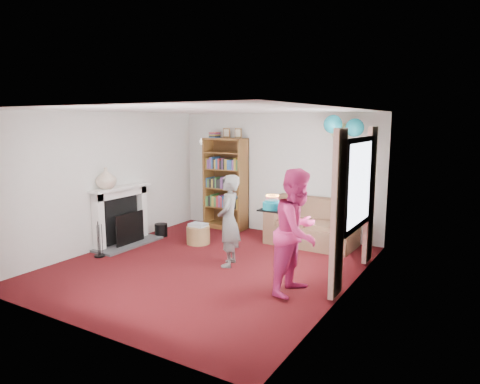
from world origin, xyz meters
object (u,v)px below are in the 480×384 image
Objects in this scene: bookcase at (226,184)px; person_magenta at (298,232)px; person_striped at (229,221)px; birthday_cake at (272,206)px; sofa at (313,227)px.

bookcase is 3.79m from person_magenta.
person_striped is 4.48× the size of birthday_cake.
person_magenta is at bearing -20.23° from birthday_cake.
sofa is (2.11, -0.23, -0.64)m from bookcase.
bookcase is 1.46× the size of person_striped.
bookcase is at bearing 51.76° from person_magenta.
person_magenta is at bearing -72.22° from sofa.
person_striped is 0.87× the size of person_magenta.
bookcase is 2.22m from sofa.
person_striped is (-0.72, -1.87, 0.42)m from sofa.
bookcase is at bearing 175.42° from sofa.
bookcase is 3.34m from birthday_cake.
person_magenta is (0.67, -2.34, 0.53)m from sofa.
sofa is 1.10× the size of person_striped.
birthday_cake is at bearing 52.31° from person_striped.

